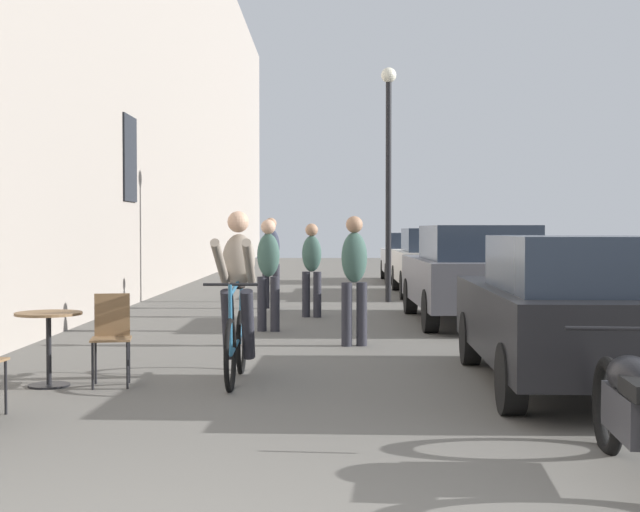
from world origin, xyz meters
TOP-DOWN VIEW (x-y plane):
  - building_facade_left at (-3.45, 14.00)m, footprint 0.54×68.00m
  - cafe_table_mid at (-1.97, 4.84)m, footprint 0.64×0.64m
  - cafe_chair_mid_toward_street at (-1.38, 4.92)m, footprint 0.44×0.44m
  - cyclist_on_bicycle at (-0.18, 5.27)m, footprint 0.52×1.76m
  - pedestrian_near at (1.08, 7.85)m, footprint 0.38×0.30m
  - pedestrian_mid at (-0.15, 9.51)m, footprint 0.37×0.29m
  - pedestrian_far at (0.46, 11.66)m, footprint 0.38×0.30m
  - pedestrian_furthest at (-0.35, 13.38)m, footprint 0.36×0.27m
  - street_lamp at (2.01, 14.89)m, footprint 0.32×0.32m
  - parked_car_nearest at (3.06, 4.75)m, footprint 1.87×4.17m
  - parked_car_second at (3.08, 10.70)m, footprint 1.90×4.47m
  - parked_car_third at (3.26, 16.91)m, footprint 1.89×4.38m
  - parked_car_fourth at (3.22, 22.20)m, footprint 1.77×4.05m
  - parked_motorcycle at (2.60, 1.65)m, footprint 0.62×2.15m

SIDE VIEW (x-z plane):
  - parked_motorcycle at x=2.60m, z-range -0.05..0.86m
  - cafe_chair_mid_toward_street at x=-1.38m, z-range 0.07..0.96m
  - cafe_table_mid at x=-1.97m, z-range 0.16..0.88m
  - parked_car_fourth at x=3.22m, z-range 0.03..1.46m
  - parked_car_nearest at x=3.06m, z-range 0.03..1.49m
  - parked_car_third at x=3.26m, z-range 0.03..1.58m
  - cyclist_on_bicycle at x=-0.18m, z-range -0.06..1.68m
  - parked_car_second at x=3.08m, z-range 0.03..1.61m
  - pedestrian_far at x=0.46m, z-range 0.10..1.73m
  - pedestrian_mid at x=-0.15m, z-range 0.11..1.78m
  - pedestrian_near at x=1.08m, z-range 0.11..1.80m
  - pedestrian_furthest at x=-0.35m, z-range 0.11..1.86m
  - street_lamp at x=2.01m, z-range 0.66..5.56m
  - building_facade_left at x=-3.45m, z-range 0.00..11.55m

